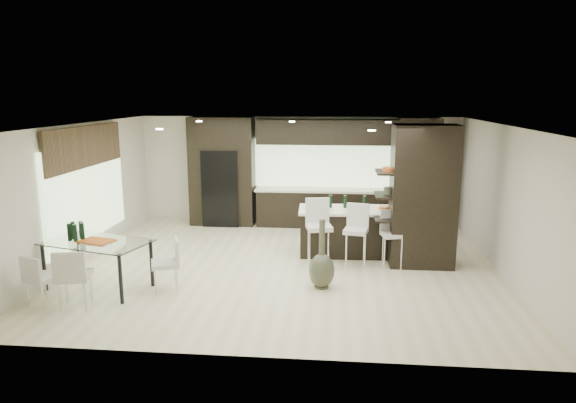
# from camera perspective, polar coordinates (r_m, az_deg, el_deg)

# --- Properties ---
(ground) EXTENTS (8.00, 8.00, 0.00)m
(ground) POSITION_cam_1_polar(r_m,az_deg,el_deg) (9.96, -0.33, -7.20)
(ground) COLOR beige
(ground) RESTS_ON ground
(back_wall) EXTENTS (8.00, 0.02, 2.70)m
(back_wall) POSITION_cam_1_polar(r_m,az_deg,el_deg) (13.04, 1.20, 3.47)
(back_wall) COLOR beige
(back_wall) RESTS_ON ground
(left_wall) EXTENTS (0.02, 7.00, 2.70)m
(left_wall) POSITION_cam_1_polar(r_m,az_deg,el_deg) (10.76, -22.05, 0.80)
(left_wall) COLOR beige
(left_wall) RESTS_ON ground
(right_wall) EXTENTS (0.02, 7.00, 2.70)m
(right_wall) POSITION_cam_1_polar(r_m,az_deg,el_deg) (10.04, 23.03, -0.03)
(right_wall) COLOR beige
(right_wall) RESTS_ON ground
(ceiling) EXTENTS (8.00, 7.00, 0.02)m
(ceiling) POSITION_cam_1_polar(r_m,az_deg,el_deg) (9.43, -0.35, 8.50)
(ceiling) COLOR white
(ceiling) RESTS_ON ground
(window_left) EXTENTS (0.04, 3.20, 1.90)m
(window_left) POSITION_cam_1_polar(r_m,az_deg,el_deg) (10.92, -21.39, 1.00)
(window_left) COLOR #B2D199
(window_left) RESTS_ON left_wall
(window_back) EXTENTS (3.40, 0.04, 1.20)m
(window_back) POSITION_cam_1_polar(r_m,az_deg,el_deg) (12.94, 3.85, 4.28)
(window_back) COLOR #B2D199
(window_back) RESTS_ON back_wall
(stone_accent) EXTENTS (0.08, 3.00, 0.80)m
(stone_accent) POSITION_cam_1_polar(r_m,az_deg,el_deg) (10.78, -21.60, 5.70)
(stone_accent) COLOR brown
(stone_accent) RESTS_ON left_wall
(ceiling_spots) EXTENTS (4.00, 3.00, 0.02)m
(ceiling_spots) POSITION_cam_1_polar(r_m,az_deg,el_deg) (9.68, -0.20, 8.47)
(ceiling_spots) COLOR white
(ceiling_spots) RESTS_ON ceiling
(back_cabinetry) EXTENTS (6.80, 0.68, 2.70)m
(back_cabinetry) POSITION_cam_1_polar(r_m,az_deg,el_deg) (12.69, 3.35, 3.22)
(back_cabinetry) COLOR black
(back_cabinetry) RESTS_ON ground
(refrigerator) EXTENTS (0.90, 0.68, 1.90)m
(refrigerator) POSITION_cam_1_polar(r_m,az_deg,el_deg) (13.01, -7.31, 1.57)
(refrigerator) COLOR black
(refrigerator) RESTS_ON ground
(partition_column) EXTENTS (1.20, 0.80, 2.70)m
(partition_column) POSITION_cam_1_polar(r_m,az_deg,el_deg) (10.09, 14.76, 0.59)
(partition_column) COLOR black
(partition_column) RESTS_ON ground
(kitchen_island) EXTENTS (2.31, 1.05, 0.95)m
(kitchen_island) POSITION_cam_1_polar(r_m,az_deg,el_deg) (10.69, 7.36, -3.31)
(kitchen_island) COLOR black
(kitchen_island) RESTS_ON ground
(stool_left) EXTENTS (0.55, 0.55, 1.04)m
(stool_left) POSITION_cam_1_polar(r_m,az_deg,el_deg) (9.88, 3.46, -4.21)
(stool_left) COLOR beige
(stool_left) RESTS_ON ground
(stool_mid) EXTENTS (0.51, 0.51, 0.97)m
(stool_mid) POSITION_cam_1_polar(r_m,az_deg,el_deg) (9.91, 7.51, -4.47)
(stool_mid) COLOR beige
(stool_mid) RESTS_ON ground
(stool_right) EXTENTS (0.48, 0.48, 0.88)m
(stool_right) POSITION_cam_1_polar(r_m,az_deg,el_deg) (9.99, 11.51, -4.72)
(stool_right) COLOR beige
(stool_right) RESTS_ON ground
(bench) EXTENTS (1.25, 0.49, 0.48)m
(bench) POSITION_cam_1_polar(r_m,az_deg,el_deg) (10.69, 7.26, -4.60)
(bench) COLOR black
(bench) RESTS_ON ground
(floor_vase) EXTENTS (0.51, 0.51, 1.20)m
(floor_vase) POSITION_cam_1_polar(r_m,az_deg,el_deg) (8.74, 3.78, -5.82)
(floor_vase) COLOR #404431
(floor_vase) RESTS_ON ground
(dining_table) EXTENTS (1.92, 1.40, 0.83)m
(dining_table) POSITION_cam_1_polar(r_m,az_deg,el_deg) (9.32, -20.32, -6.63)
(dining_table) COLOR white
(dining_table) RESTS_ON ground
(chair_near) EXTENTS (0.57, 0.57, 0.89)m
(chair_near) POSITION_cam_1_polar(r_m,az_deg,el_deg) (8.64, -22.63, -8.08)
(chair_near) COLOR beige
(chair_near) RESTS_ON ground
(chair_far) EXTENTS (0.53, 0.53, 0.77)m
(chair_far) POSITION_cam_1_polar(r_m,az_deg,el_deg) (8.94, -25.59, -8.05)
(chair_far) COLOR beige
(chair_far) RESTS_ON ground
(chair_end) EXTENTS (0.57, 0.57, 0.82)m
(chair_end) POSITION_cam_1_polar(r_m,az_deg,el_deg) (8.89, -13.48, -7.13)
(chair_end) COLOR beige
(chair_end) RESTS_ON ground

